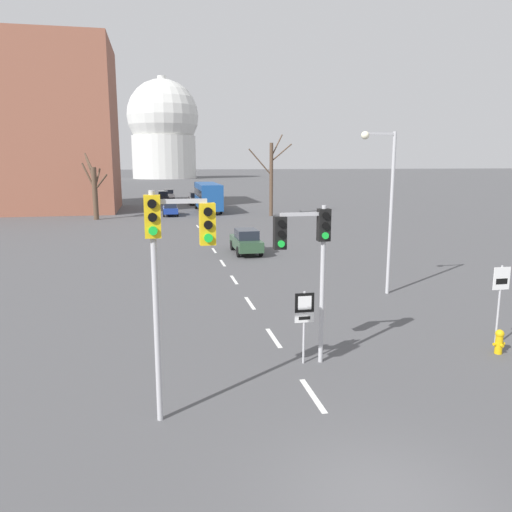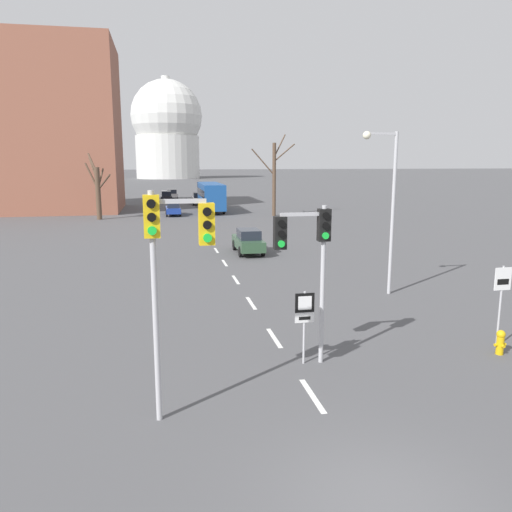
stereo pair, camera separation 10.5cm
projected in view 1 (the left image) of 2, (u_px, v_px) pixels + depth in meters
The scene contains 26 objects.
ground_plane at pixel (386, 503), 9.11m from camera, with size 800.00×800.00×0.00m, color #4C4C4F.
lane_stripe_0 at pixel (313, 395), 13.30m from camera, with size 0.16×2.00×0.01m, color silver.
lane_stripe_1 at pixel (274, 338), 17.63m from camera, with size 0.16×2.00×0.01m, color silver.
lane_stripe_2 at pixel (250, 303), 21.96m from camera, with size 0.16×2.00×0.01m, color silver.
lane_stripe_3 at pixel (234, 280), 26.30m from camera, with size 0.16×2.00×0.01m, color silver.
lane_stripe_4 at pixel (223, 263), 30.63m from camera, with size 0.16×2.00×0.01m, color silver.
lane_stripe_5 at pixel (214, 250), 34.96m from camera, with size 0.16×2.00×0.01m, color silver.
lane_stripe_6 at pixel (207, 241), 39.30m from camera, with size 0.16×2.00×0.01m, color silver.
lane_stripe_7 at pixel (202, 233), 43.63m from camera, with size 0.16×2.00×0.01m, color silver.
lane_stripe_8 at pixel (198, 226), 47.97m from camera, with size 0.16×2.00×0.01m, color silver.
traffic_signal_centre_tall at pixel (308, 246), 14.75m from camera, with size 1.70×0.34×4.87m.
traffic_signal_near_left at pixel (172, 250), 11.35m from camera, with size 1.59×0.34×5.51m.
route_sign_post at pixel (304, 315), 15.13m from camera, with size 0.60×0.08×2.29m.
speed_limit_sign at pixel (500, 292), 16.49m from camera, with size 0.60×0.08×2.78m.
fire_hydrant at pixel (499, 341), 16.12m from camera, with size 0.40×0.34×0.81m.
street_lamp_right at pixel (386, 196), 22.69m from camera, with size 1.68×0.36×7.46m.
sedan_near_left at pixel (246, 241), 33.78m from camera, with size 1.69×4.33×1.66m.
sedan_near_right at pixel (195, 199), 72.03m from camera, with size 1.82×4.56×1.75m.
sedan_mid_centre at pixel (169, 194), 83.97m from camera, with size 1.88×3.92×1.55m.
sedan_far_left at pixel (170, 209), 57.52m from camera, with size 1.70×4.53×1.57m.
sedan_far_right at pixel (163, 197), 76.31m from camera, with size 1.71×4.51×1.73m.
city_bus at pixel (208, 195), 61.97m from camera, with size 2.66×10.80×3.48m.
bare_tree_left_near at pixel (95, 189), 53.06m from camera, with size 2.87×3.53×7.08m.
bare_tree_right_near at pixel (271, 176), 56.58m from camera, with size 5.18×1.40×9.22m.
capitol_dome at pixel (163, 129), 182.30m from camera, with size 25.76×25.76×36.39m.
apartment_block_left at pixel (39, 128), 61.17m from camera, with size 18.00×14.00×20.44m, color #935642.
Camera 1 is at (-3.94, -7.48, 6.13)m, focal length 35.00 mm.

